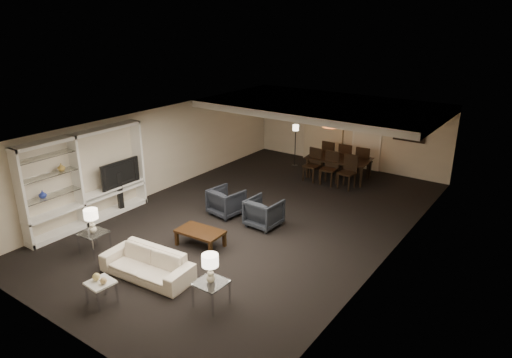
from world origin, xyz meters
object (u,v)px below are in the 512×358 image
Objects in this scene: sofa at (147,264)px; coffee_table at (200,238)px; table_lamp_left at (92,221)px; chair_fr at (364,162)px; marble_table at (102,292)px; chair_fl at (330,155)px; side_table_left at (95,243)px; side_table_right at (211,294)px; vase_blue at (43,194)px; floor_lamp at (295,145)px; vase_amber at (61,167)px; pendant_light at (331,123)px; chair_nr at (347,172)px; television at (117,173)px; chair_nl at (312,165)px; armchair_right at (264,213)px; dining_table at (338,168)px; chair_nm at (329,169)px; chair_fm at (347,158)px; armchair_left at (226,202)px; floor_speaker at (120,192)px; table_lamp_right at (210,269)px.

sofa is 1.82× the size of coffee_table.
table_lamp_left is 8.70m from chair_fr.
marble_table is 9.31m from chair_fl.
chair_fl reaches higher than side_table_left.
side_table_right is 0.52× the size of chair_fl.
floor_lamp is at bearing 76.99° from vase_blue.
vase_blue is 0.74m from vase_amber.
pendant_light reaches higher than chair_nr.
chair_nl is (3.06, 5.06, -0.57)m from television.
side_table_right is at bearing -69.61° from floor_lamp.
television is 6.34m from floor_lamp.
vase_blue is (-3.12, -0.23, 0.87)m from sofa.
television is at bearing 88.87° from vase_amber.
armchair_right is 4.04m from table_lamp_left.
dining_table is at bearing -32.65° from television.
vase_blue reaches higher than dining_table.
vase_blue is at bearing -117.76° from chair_nr.
television is at bearing 89.17° from vase_blue.
vase_amber is 9.05m from chair_fr.
sofa is 3.53× the size of table_lamp_left.
chair_nr is (0.60, 0.00, 0.00)m from chair_nm.
coffee_table is (-0.49, -5.43, -1.73)m from pendant_light.
pendant_light is at bearing 81.36° from sofa.
chair_fm is (0.00, 1.30, 0.00)m from chair_nm.
television is (-1.39, 1.84, 0.31)m from table_lamp_left.
chair_nm is (0.08, -0.13, -1.40)m from pendant_light.
television is at bearing 38.32° from armchair_left.
vase_blue reaches higher than chair_fr.
television is (-2.49, -1.46, 0.73)m from armchair_left.
vase_blue is 0.18× the size of chair_nr.
armchair_right is at bearing 78.41° from chair_fr.
dining_table is (2.27, 7.55, -0.43)m from table_lamp_left.
armchair_right is at bearing 86.65° from chair_fm.
chair_fl is (1.67, 8.20, 0.27)m from side_table_left.
chair_nl and chair_fr have the same top height.
vase_amber is 7.87m from floor_lamp.
dining_table is at bearing 86.21° from marble_table.
chair_nl is at bearing -176.75° from chair_nr.
table_lamp_left is at bearing 0.00° from side_table_left.
television is 6.64m from chair_nr.
chair_fl is 1.00× the size of chair_fm.
chair_fm is (0.60, 0.00, 0.00)m from chair_fl.
chair_fl is (-1.73, 8.20, 0.27)m from side_table_right.
armchair_right is 0.40× the size of dining_table.
floor_speaker reaches higher than table_lamp_left.
armchair_right is (1.20, -0.00, 0.00)m from armchair_left.
table_lamp_left is 7.11m from chair_nl.
side_table_right is at bearing 94.16° from chair_fm.
table_lamp_right reaches higher than dining_table.
table_lamp_right is 0.28× the size of dining_table.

